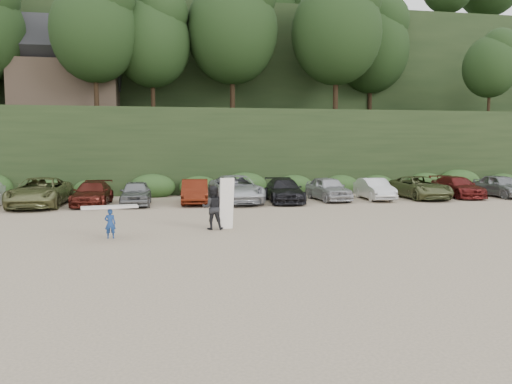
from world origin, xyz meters
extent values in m
plane|color=tan|center=(0.00, 0.00, 0.00)|extent=(120.00, 120.00, 0.00)
cube|color=black|center=(0.00, 22.00, 3.00)|extent=(80.00, 14.00, 6.00)
cube|color=black|center=(0.00, 40.00, 8.00)|extent=(90.00, 30.00, 16.00)
ellipsoid|color=black|center=(0.00, 22.00, 11.00)|extent=(66.00, 12.00, 10.00)
cube|color=#2B491E|center=(-0.55, 14.50, 0.60)|extent=(46.20, 2.00, 1.20)
cube|color=brown|center=(-12.00, 24.00, 8.00)|extent=(8.00, 6.00, 4.00)
imported|color=#65693C|center=(-11.36, 10.18, 0.81)|extent=(2.85, 5.91, 1.62)
imported|color=#4E1811|center=(-8.54, 10.23, 0.68)|extent=(2.13, 4.75, 1.35)
imported|color=slate|center=(-6.09, 9.83, 0.70)|extent=(1.71, 4.16, 1.41)
imported|color=#581B0D|center=(-2.72, 9.93, 0.71)|extent=(1.82, 4.42, 1.42)
imported|color=#B9BBC0|center=(-0.27, 10.05, 0.81)|extent=(2.94, 5.95, 1.62)
imported|color=black|center=(2.61, 9.62, 0.71)|extent=(2.28, 4.98, 1.41)
imported|color=#ACACB1|center=(5.57, 10.09, 0.74)|extent=(2.10, 4.48, 1.48)
imported|color=silver|center=(8.56, 9.93, 0.68)|extent=(1.64, 4.18, 1.36)
imported|color=#595F37|center=(11.72, 10.04, 0.72)|extent=(2.47, 5.20, 1.43)
imported|color=#5D1715|center=(14.57, 10.28, 0.68)|extent=(1.98, 4.70, 1.36)
imported|color=gray|center=(17.53, 9.93, 0.75)|extent=(1.77, 4.39, 1.49)
imported|color=navy|center=(-6.53, -0.45, 0.56)|extent=(0.41, 0.28, 1.11)
cube|color=silver|center=(-6.53, -0.45, 1.18)|extent=(2.09, 0.89, 0.08)
imported|color=black|center=(-2.58, 0.81, 0.90)|extent=(0.95, 0.77, 1.80)
cube|color=white|center=(-2.03, 0.75, 1.06)|extent=(0.65, 0.44, 2.13)
camera|label=1|loc=(-4.62, -19.45, 3.50)|focal=35.00mm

